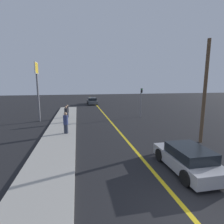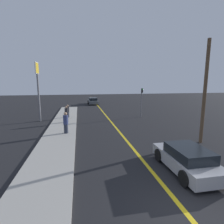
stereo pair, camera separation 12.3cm
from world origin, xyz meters
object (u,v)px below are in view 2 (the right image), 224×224
(pedestrian_near_curb, at_px, (66,123))
(roadside_sign, at_px, (38,80))
(traffic_light, at_px, (141,99))
(utility_pole, at_px, (205,93))
(car_ahead_center, at_px, (93,101))
(pedestrian_far_standing, at_px, (68,111))
(car_near_right_lane, at_px, (186,159))
(pedestrian_mid_group, at_px, (67,114))

(pedestrian_near_curb, xyz_separation_m, roadside_sign, (-3.24, 5.83, 3.57))
(traffic_light, bearing_deg, utility_pole, -84.29)
(car_ahead_center, relative_size, pedestrian_far_standing, 2.67)
(roadside_sign, xyz_separation_m, utility_pole, (13.13, -9.68, -0.95))
(roadside_sign, distance_m, utility_pole, 16.34)
(car_ahead_center, xyz_separation_m, pedestrian_near_curb, (-3.89, -20.38, 0.39))
(car_near_right_lane, height_order, traffic_light, traffic_light)
(pedestrian_far_standing, relative_size, utility_pole, 0.21)
(car_near_right_lane, distance_m, pedestrian_mid_group, 13.35)
(pedestrian_far_standing, xyz_separation_m, traffic_light, (9.13, -0.82, 1.35))
(car_near_right_lane, xyz_separation_m, pedestrian_near_curb, (-6.32, 7.44, 0.41))
(roadside_sign, height_order, utility_pole, utility_pole)
(pedestrian_near_curb, relative_size, pedestrian_mid_group, 1.02)
(roadside_sign, bearing_deg, utility_pole, -36.41)
(pedestrian_near_curb, distance_m, pedestrian_mid_group, 4.20)
(pedestrian_near_curb, bearing_deg, traffic_light, 34.40)
(utility_pole, bearing_deg, car_near_right_lane, -134.84)
(pedestrian_far_standing, bearing_deg, pedestrian_mid_group, -89.47)
(car_ahead_center, height_order, roadside_sign, roadside_sign)
(utility_pole, bearing_deg, car_ahead_center, 103.90)
(pedestrian_mid_group, distance_m, pedestrian_far_standing, 2.72)
(pedestrian_far_standing, distance_m, roadside_sign, 4.88)
(car_near_right_lane, bearing_deg, utility_pole, 45.31)
(pedestrian_far_standing, height_order, traffic_light, traffic_light)
(car_near_right_lane, bearing_deg, car_ahead_center, 95.14)
(car_near_right_lane, xyz_separation_m, utility_pole, (3.57, 3.59, 3.03))
(car_near_right_lane, relative_size, car_ahead_center, 0.96)
(traffic_light, bearing_deg, pedestrian_far_standing, 174.86)
(pedestrian_near_curb, distance_m, roadside_sign, 7.57)
(pedestrian_mid_group, distance_m, traffic_light, 9.38)
(roadside_sign, bearing_deg, pedestrian_mid_group, -28.30)
(utility_pole, bearing_deg, pedestrian_mid_group, 141.44)
(car_near_right_lane, xyz_separation_m, car_ahead_center, (-2.43, 27.81, 0.02))
(car_near_right_lane, bearing_deg, traffic_light, 79.38)
(car_ahead_center, xyz_separation_m, roadside_sign, (-7.13, -14.55, 3.96))
(car_ahead_center, bearing_deg, traffic_light, -72.04)
(traffic_light, distance_m, utility_pole, 10.09)
(car_near_right_lane, distance_m, utility_pole, 5.90)
(pedestrian_near_curb, height_order, pedestrian_far_standing, pedestrian_near_curb)
(pedestrian_far_standing, bearing_deg, traffic_light, -5.14)
(car_ahead_center, relative_size, pedestrian_near_curb, 2.30)
(car_near_right_lane, relative_size, traffic_light, 1.09)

